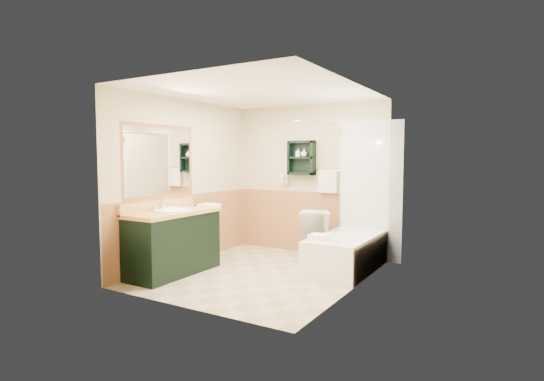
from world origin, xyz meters
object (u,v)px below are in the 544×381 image
(hair_dryer, at_px, (286,179))
(soap_bottle_b, at_px, (304,154))
(vanity_book, at_px, (196,198))
(soap_bottle_a, at_px, (298,155))
(wall_shelf, at_px, (301,158))
(bathtub, at_px, (347,253))
(toilet, at_px, (317,233))
(vanity, at_px, (174,242))

(hair_dryer, bearing_deg, soap_bottle_b, -4.89)
(vanity_book, xyz_separation_m, soap_bottle_a, (1.01, 1.35, 0.63))
(wall_shelf, height_order, hair_dryer, wall_shelf)
(vanity_book, bearing_deg, bathtub, -11.14)
(toilet, height_order, soap_bottle_b, soap_bottle_b)
(hair_dryer, height_order, toilet, hair_dryer)
(wall_shelf, relative_size, vanity, 0.41)
(bathtub, distance_m, vanity_book, 2.32)
(wall_shelf, xyz_separation_m, vanity_book, (-1.06, -1.35, -0.59))
(toilet, relative_size, soap_bottle_b, 6.19)
(soap_bottle_b, bearing_deg, bathtub, -32.84)
(hair_dryer, bearing_deg, wall_shelf, -4.76)
(vanity, bearing_deg, hair_dryer, 73.62)
(vanity, xyz_separation_m, vanity_book, (-0.17, 0.65, 0.54))
(bathtub, height_order, toilet, toilet)
(vanity, relative_size, soap_bottle_b, 10.58)
(bathtub, bearing_deg, vanity_book, -161.01)
(bathtub, distance_m, soap_bottle_b, 1.80)
(hair_dryer, distance_m, soap_bottle_a, 0.47)
(bathtub, bearing_deg, vanity, -144.58)
(vanity, bearing_deg, soap_bottle_b, 64.64)
(hair_dryer, xyz_separation_m, toilet, (0.68, -0.24, -0.82))
(bathtub, xyz_separation_m, vanity_book, (-2.08, -0.72, 0.72))
(bathtub, relative_size, toilet, 1.92)
(wall_shelf, height_order, soap_bottle_b, wall_shelf)
(toilet, bearing_deg, vanity_book, 18.87)
(vanity_book, distance_m, soap_bottle_a, 1.80)
(vanity_book, distance_m, soap_bottle_b, 1.86)
(bathtub, bearing_deg, hair_dryer, 153.56)
(toilet, bearing_deg, vanity, 35.05)
(wall_shelf, distance_m, hair_dryer, 0.46)
(hair_dryer, distance_m, vanity, 2.25)
(soap_bottle_b, bearing_deg, wall_shelf, 174.34)
(wall_shelf, xyz_separation_m, bathtub, (1.03, -0.63, -1.31))
(vanity, distance_m, bathtub, 2.36)
(vanity_book, relative_size, soap_bottle_a, 1.70)
(vanity_book, xyz_separation_m, soap_bottle_b, (1.11, 1.35, 0.65))
(hair_dryer, bearing_deg, vanity_book, -118.91)
(vanity_book, relative_size, soap_bottle_b, 1.84)
(soap_bottle_a, height_order, soap_bottle_b, soap_bottle_b)
(soap_bottle_a, bearing_deg, wall_shelf, 5.22)
(wall_shelf, bearing_deg, hair_dryer, 175.24)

